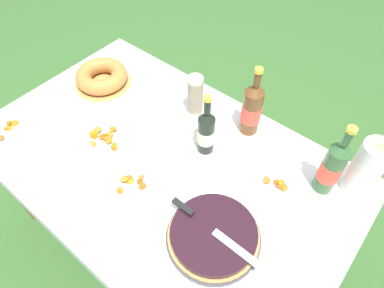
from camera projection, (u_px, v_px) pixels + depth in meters
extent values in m
plane|color=#335B28|center=(171.00, 236.00, 2.01)|extent=(16.00, 16.00, 0.00)
cube|color=brown|center=(162.00, 162.00, 1.44)|extent=(1.57, 0.97, 0.03)
cylinder|color=brown|center=(13.00, 184.00, 1.82)|extent=(0.06, 0.06, 0.71)
cylinder|color=brown|center=(129.00, 99.00, 2.23)|extent=(0.06, 0.06, 0.71)
cylinder|color=brown|center=(338.00, 231.00, 1.65)|extent=(0.06, 0.06, 0.71)
cube|color=white|center=(162.00, 159.00, 1.43)|extent=(1.58, 0.98, 0.00)
cube|color=white|center=(71.00, 251.00, 1.23)|extent=(1.58, 0.01, 0.10)
cube|color=white|center=(229.00, 106.00, 1.71)|extent=(1.58, 0.01, 0.10)
cube|color=white|center=(52.00, 89.00, 1.79)|extent=(0.00, 0.98, 0.10)
cube|color=white|center=(335.00, 288.00, 1.15)|extent=(0.00, 0.98, 0.10)
cylinder|color=#38383D|center=(213.00, 238.00, 1.19)|extent=(0.33, 0.33, 0.02)
cylinder|color=#B78447|center=(213.00, 236.00, 1.18)|extent=(0.32, 0.32, 0.01)
cylinder|color=black|center=(214.00, 233.00, 1.17)|extent=(0.30, 0.30, 0.03)
cube|color=silver|center=(237.00, 249.00, 1.12)|extent=(0.19, 0.03, 0.00)
cube|color=black|center=(183.00, 207.00, 1.21)|extent=(0.09, 0.02, 0.01)
cylinder|color=#B78447|center=(103.00, 82.00, 1.73)|extent=(0.29, 0.29, 0.01)
torus|color=#AD7033|center=(102.00, 76.00, 1.70)|extent=(0.26, 0.26, 0.08)
cylinder|color=beige|center=(195.00, 104.00, 1.57)|extent=(0.07, 0.07, 0.09)
cylinder|color=beige|center=(195.00, 102.00, 1.56)|extent=(0.07, 0.07, 0.09)
cylinder|color=beige|center=(195.00, 100.00, 1.55)|extent=(0.07, 0.07, 0.09)
cylinder|color=beige|center=(195.00, 98.00, 1.54)|extent=(0.07, 0.07, 0.09)
cylinder|color=beige|center=(195.00, 96.00, 1.53)|extent=(0.07, 0.07, 0.09)
cylinder|color=beige|center=(195.00, 94.00, 1.52)|extent=(0.07, 0.07, 0.09)
cylinder|color=beige|center=(195.00, 91.00, 1.51)|extent=(0.07, 0.07, 0.09)
cylinder|color=beige|center=(195.00, 89.00, 1.50)|extent=(0.07, 0.07, 0.09)
cylinder|color=beige|center=(195.00, 87.00, 1.49)|extent=(0.07, 0.07, 0.09)
torus|color=beige|center=(195.00, 78.00, 1.45)|extent=(0.07, 0.07, 0.01)
cylinder|color=#2D562D|center=(330.00, 170.00, 1.25)|extent=(0.08, 0.08, 0.22)
cylinder|color=#E54C38|center=(330.00, 171.00, 1.26)|extent=(0.08, 0.08, 0.09)
cone|color=#2D562D|center=(342.00, 148.00, 1.15)|extent=(0.08, 0.08, 0.04)
cylinder|color=#2D562D|center=(348.00, 138.00, 1.11)|extent=(0.03, 0.03, 0.06)
cylinder|color=gold|center=(352.00, 130.00, 1.08)|extent=(0.03, 0.03, 0.02)
cylinder|color=brown|center=(251.00, 112.00, 1.45)|extent=(0.08, 0.08, 0.22)
cylinder|color=#E54C38|center=(251.00, 113.00, 1.45)|extent=(0.09, 0.09, 0.08)
cone|color=brown|center=(256.00, 89.00, 1.35)|extent=(0.08, 0.08, 0.04)
cylinder|color=brown|center=(257.00, 79.00, 1.31)|extent=(0.03, 0.03, 0.06)
cylinder|color=gold|center=(259.00, 70.00, 1.28)|extent=(0.03, 0.03, 0.02)
cylinder|color=black|center=(206.00, 135.00, 1.39)|extent=(0.07, 0.07, 0.18)
cylinder|color=beige|center=(206.00, 135.00, 1.40)|extent=(0.07, 0.07, 0.07)
cone|color=black|center=(207.00, 116.00, 1.31)|extent=(0.07, 0.07, 0.04)
cylinder|color=black|center=(207.00, 106.00, 1.27)|extent=(0.03, 0.03, 0.06)
cylinder|color=gold|center=(208.00, 98.00, 1.24)|extent=(0.03, 0.03, 0.02)
cylinder|color=white|center=(132.00, 184.00, 1.34)|extent=(0.22, 0.22, 0.01)
torus|color=white|center=(132.00, 183.00, 1.34)|extent=(0.22, 0.22, 0.01)
cone|color=#B15519|center=(143.00, 186.00, 1.31)|extent=(0.05, 0.05, 0.04)
cone|color=#C85B1A|center=(129.00, 179.00, 1.34)|extent=(0.05, 0.05, 0.04)
cone|color=#CF5B15|center=(140.00, 176.00, 1.33)|extent=(0.03, 0.03, 0.03)
cone|color=#C97713|center=(130.00, 180.00, 1.34)|extent=(0.04, 0.04, 0.03)
cone|color=#C26614|center=(119.00, 190.00, 1.29)|extent=(0.03, 0.03, 0.03)
cone|color=#BD7516|center=(124.00, 177.00, 1.33)|extent=(0.06, 0.06, 0.04)
cone|color=#C34D0F|center=(140.00, 181.00, 1.33)|extent=(0.04, 0.03, 0.03)
cylinder|color=white|center=(107.00, 141.00, 1.48)|extent=(0.24, 0.24, 0.01)
torus|color=white|center=(106.00, 140.00, 1.48)|extent=(0.23, 0.23, 0.01)
cone|color=#BF6417|center=(108.00, 140.00, 1.45)|extent=(0.04, 0.04, 0.02)
cone|color=#BC5D10|center=(109.00, 140.00, 1.46)|extent=(0.04, 0.04, 0.03)
cone|color=#CC550F|center=(106.00, 137.00, 1.46)|extent=(0.04, 0.04, 0.02)
cone|color=#C36F0C|center=(93.00, 135.00, 1.46)|extent=(0.05, 0.05, 0.05)
cone|color=#C7671B|center=(97.00, 128.00, 1.49)|extent=(0.06, 0.05, 0.04)
cone|color=#A94C13|center=(102.00, 135.00, 1.47)|extent=(0.03, 0.03, 0.02)
cone|color=#B3590F|center=(112.00, 146.00, 1.44)|extent=(0.05, 0.05, 0.05)
cone|color=#A8530C|center=(114.00, 127.00, 1.50)|extent=(0.05, 0.05, 0.04)
cone|color=#A66618|center=(107.00, 138.00, 1.47)|extent=(0.04, 0.05, 0.04)
cone|color=orange|center=(94.00, 143.00, 1.45)|extent=(0.04, 0.04, 0.04)
cone|color=#BD6117|center=(108.00, 134.00, 1.47)|extent=(0.05, 0.05, 0.05)
cylinder|color=white|center=(277.00, 185.00, 1.34)|extent=(0.21, 0.21, 0.01)
torus|color=white|center=(278.00, 183.00, 1.33)|extent=(0.21, 0.21, 0.01)
cone|color=#BD5017|center=(280.00, 185.00, 1.32)|extent=(0.05, 0.05, 0.04)
cone|color=#B35A19|center=(277.00, 182.00, 1.33)|extent=(0.03, 0.04, 0.03)
cone|color=#AE6A14|center=(283.00, 182.00, 1.32)|extent=(0.04, 0.04, 0.03)
cone|color=#A95D18|center=(283.00, 187.00, 1.31)|extent=(0.05, 0.05, 0.04)
cone|color=#C65D16|center=(268.00, 180.00, 1.33)|extent=(0.04, 0.04, 0.04)
cone|color=#D06B0E|center=(282.00, 182.00, 1.32)|extent=(0.04, 0.04, 0.03)
cylinder|color=white|center=(8.00, 132.00, 1.52)|extent=(0.22, 0.22, 0.01)
torus|color=white|center=(7.00, 131.00, 1.51)|extent=(0.22, 0.22, 0.01)
cone|color=#C95E19|center=(7.00, 127.00, 1.52)|extent=(0.04, 0.05, 0.05)
cone|color=orange|center=(8.00, 128.00, 1.51)|extent=(0.04, 0.04, 0.03)
cone|color=#D04F0C|center=(8.00, 122.00, 1.52)|extent=(0.04, 0.04, 0.03)
cone|color=#BE6912|center=(13.00, 122.00, 1.53)|extent=(0.06, 0.06, 0.02)
cylinder|color=white|center=(366.00, 169.00, 1.24)|extent=(0.11, 0.11, 0.25)
cylinder|color=#9E7A56|center=(381.00, 147.00, 1.15)|extent=(0.04, 0.04, 0.00)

